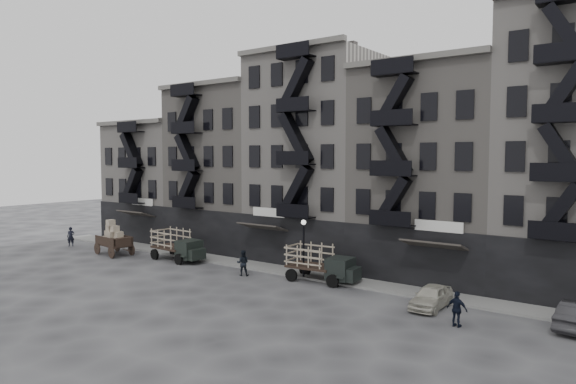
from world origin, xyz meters
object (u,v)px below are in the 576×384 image
Objects in this scene: horse at (120,238)px; pedestrian_mid at (243,263)px; stake_truck_west at (177,243)px; car_east at (431,297)px; pedestrian_west at (71,237)px; policeman at (457,309)px; wagon at (113,235)px; stake_truck_east at (321,261)px.

horse is 17.40m from pedestrian_mid.
car_east is at bearing 2.45° from stake_truck_west.
policeman is (38.28, -1.41, -0.02)m from pedestrian_west.
policeman is at bearing 139.87° from pedestrian_mid.
policeman is at bearing 5.47° from wagon.
stake_truck_west is 24.79m from policeman.
pedestrian_west reaches higher than car_east.
wagon is 2.08× the size of pedestrian_mid.
car_east is 3.34m from policeman.
horse is at bearing -17.79° from pedestrian_west.
wagon is 20.50m from stake_truck_east.
wagon reaches higher than horse.
stake_truck_east is at bearing -41.19° from pedestrian_west.
horse is at bearing 175.45° from stake_truck_east.
horse is at bearing -39.01° from pedestrian_mid.
stake_truck_west reaches higher than pedestrian_west.
pedestrian_west is 21.81m from pedestrian_mid.
pedestrian_mid is at bearing -2.41° from stake_truck_west.
pedestrian_mid reaches higher than policeman.
car_east is at bearing -14.15° from stake_truck_east.
stake_truck_west is at bearing 179.34° from stake_truck_east.
horse is 0.40× the size of stake_truck_east.
wagon reaches higher than pedestrian_west.
pedestrian_mid is (14.69, 0.80, -0.84)m from wagon.
pedestrian_west is (-27.45, -2.46, -0.53)m from stake_truck_east.
pedestrian_west reaches higher than pedestrian_mid.
pedestrian_west is 38.31m from policeman.
stake_truck_east reaches higher than car_east.
stake_truck_west is at bearing 177.99° from car_east.
stake_truck_east is at bearing -69.91° from horse.
stake_truck_west is 2.83× the size of pedestrian_west.
horse is 1.11× the size of pedestrian_west.
stake_truck_east is at bearing 169.70° from car_east.
stake_truck_west is 1.01× the size of stake_truck_east.
stake_truck_west reaches higher than horse.
stake_truck_west is 13.77m from pedestrian_west.
policeman reaches higher than car_east.
stake_truck_west is 2.88× the size of policeman.
wagon is at bearing -47.60° from pedestrian_west.
pedestrian_mid is at bearing -166.74° from stake_truck_east.
policeman is (31.17, -1.24, -0.86)m from wagon.
horse is 31.53m from car_east.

